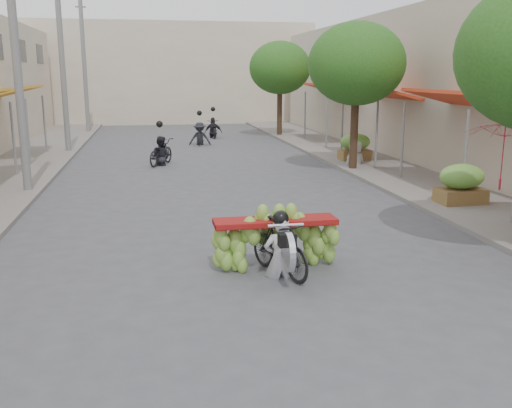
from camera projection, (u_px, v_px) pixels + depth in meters
name	position (u px, v px, depth m)	size (l,w,h in m)	color
ground	(325.00, 392.00, 6.31)	(120.00, 120.00, 0.00)	#4D4E52
sidewalk_right	(383.00, 164.00, 21.93)	(4.00, 60.00, 0.12)	slate
far_building	(172.00, 74.00, 41.96)	(20.00, 6.00, 7.00)	beige
utility_pole_mid	(16.00, 53.00, 15.96)	(0.60, 0.24, 8.00)	slate
utility_pole_far	(62.00, 60.00, 24.59)	(0.60, 0.24, 8.00)	slate
utility_pole_back	(84.00, 64.00, 33.22)	(0.60, 0.24, 8.00)	slate
street_tree_mid	(357.00, 64.00, 19.86)	(3.40, 3.40, 5.25)	#3A2719
street_tree_far	(280.00, 68.00, 31.36)	(3.40, 3.40, 5.25)	#3A2719
produce_crate_mid	(462.00, 181.00, 14.93)	(1.20, 0.88, 1.16)	brown
produce_crate_far	(355.00, 145.00, 22.60)	(1.20, 0.88, 1.16)	brown
banana_motorbike	(278.00, 236.00, 9.98)	(2.20, 1.87, 1.96)	black
market_umbrella	(507.00, 121.00, 12.93)	(2.11, 2.11, 1.62)	red
pedestrian	(356.00, 140.00, 21.35)	(0.98, 0.70, 1.80)	silver
bg_motorbike_a	(160.00, 146.00, 21.96)	(1.38, 1.89, 1.95)	black
bg_motorbike_b	(200.00, 128.00, 28.19)	(1.12, 1.72, 1.95)	black
bg_motorbike_c	(213.00, 124.00, 31.40)	(0.98, 1.66, 1.95)	black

